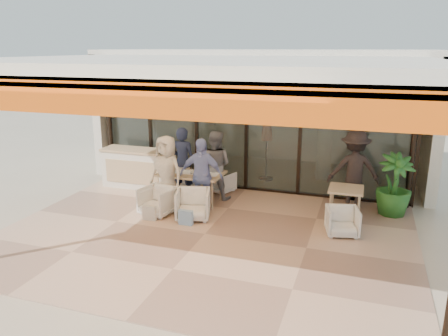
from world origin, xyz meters
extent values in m
plane|color=#C6B293|center=(0.00, 0.00, 0.00)|extent=(70.00, 70.00, 0.00)
cube|color=tan|center=(0.00, 0.00, 0.01)|extent=(8.00, 6.00, 0.01)
cube|color=silver|center=(0.00, 0.00, 3.30)|extent=(8.00, 6.00, 0.20)
cube|color=#F75A0D|center=(0.00, -2.94, 3.02)|extent=(8.00, 0.12, 0.45)
cube|color=orange|center=(0.00, -2.25, 3.14)|extent=(8.00, 1.50, 0.06)
cylinder|color=black|center=(-3.88, 2.88, 1.60)|extent=(0.12, 0.12, 3.20)
cylinder|color=black|center=(3.88, 2.88, 1.60)|extent=(0.12, 0.12, 3.20)
cube|color=#9EADA3|center=(0.00, 3.00, 1.60)|extent=(8.00, 0.03, 3.20)
cube|color=black|center=(0.00, 3.00, 0.04)|extent=(8.00, 0.10, 0.08)
cube|color=black|center=(0.00, 3.00, 3.16)|extent=(8.00, 0.10, 0.08)
cube|color=black|center=(-4.00, 3.00, 1.60)|extent=(0.08, 0.10, 3.20)
cube|color=black|center=(-2.70, 3.00, 1.60)|extent=(0.08, 0.10, 3.20)
cube|color=black|center=(-1.35, 3.00, 1.60)|extent=(0.08, 0.10, 3.20)
cube|color=black|center=(0.00, 3.00, 1.60)|extent=(0.08, 0.10, 3.20)
cube|color=black|center=(1.35, 3.00, 1.60)|extent=(0.08, 0.10, 3.20)
cube|color=black|center=(2.70, 3.00, 1.60)|extent=(0.08, 0.10, 3.20)
cube|color=black|center=(4.00, 3.00, 1.60)|extent=(0.08, 0.10, 3.20)
cube|color=silver|center=(0.00, 6.50, 1.70)|extent=(9.00, 0.25, 3.40)
cube|color=silver|center=(-4.40, 4.75, 1.70)|extent=(0.25, 3.50, 3.40)
cube|color=silver|center=(4.40, 4.75, 1.70)|extent=(0.25, 3.50, 3.40)
cube|color=silver|center=(0.00, 4.75, 3.40)|extent=(9.00, 3.50, 0.25)
cube|color=tan|center=(0.00, 4.75, 0.01)|extent=(8.00, 3.50, 0.02)
cylinder|color=silver|center=(-1.60, 4.60, 1.50)|extent=(0.40, 0.40, 3.00)
cylinder|color=silver|center=(1.80, 4.60, 1.50)|extent=(0.40, 0.40, 3.00)
cylinder|color=black|center=(-1.20, 4.20, 3.00)|extent=(0.03, 0.03, 0.70)
cube|color=black|center=(-1.20, 4.20, 2.55)|extent=(0.30, 0.30, 0.40)
sphere|color=#FFBF72|center=(-1.20, 4.20, 2.55)|extent=(0.18, 0.18, 0.18)
cylinder|color=black|center=(2.30, 4.20, 3.00)|extent=(0.03, 0.03, 0.70)
cube|color=black|center=(2.30, 4.20, 2.55)|extent=(0.30, 0.30, 0.40)
sphere|color=#FFBF72|center=(2.30, 4.20, 2.55)|extent=(0.18, 0.18, 0.18)
cylinder|color=black|center=(0.30, 4.00, 0.05)|extent=(0.40, 0.40, 0.05)
cylinder|color=black|center=(0.30, 4.00, 1.05)|extent=(0.04, 0.04, 2.10)
cone|color=#D95712|center=(0.30, 4.00, 1.70)|extent=(0.32, 0.32, 1.10)
cube|color=silver|center=(-2.76, 2.30, 0.50)|extent=(1.80, 0.60, 1.00)
cube|color=tan|center=(-2.76, 2.30, 1.01)|extent=(1.85, 0.65, 0.06)
cube|color=tan|center=(-2.76, 1.99, 0.50)|extent=(1.50, 0.02, 0.60)
cube|color=tan|center=(-0.96, 1.66, 0.72)|extent=(1.50, 0.90, 0.05)
cube|color=white|center=(-0.96, 1.66, 0.74)|extent=(1.30, 0.35, 0.01)
cylinder|color=tan|center=(-1.58, 1.34, 0.35)|extent=(0.06, 0.06, 0.70)
cylinder|color=tan|center=(-0.34, 1.34, 0.35)|extent=(0.06, 0.06, 0.70)
cylinder|color=tan|center=(-1.58, 1.98, 0.35)|extent=(0.06, 0.06, 0.70)
cylinder|color=tan|center=(-0.34, 1.98, 0.35)|extent=(0.06, 0.06, 0.70)
cylinder|color=white|center=(-1.41, 1.51, 0.81)|extent=(0.06, 0.06, 0.11)
cylinder|color=white|center=(-1.21, 1.86, 0.81)|extent=(0.06, 0.06, 0.11)
cylinder|color=white|center=(-0.91, 1.56, 0.81)|extent=(0.06, 0.06, 0.11)
cylinder|color=white|center=(-0.66, 1.84, 0.81)|extent=(0.06, 0.06, 0.11)
cylinder|color=white|center=(-0.46, 1.46, 0.81)|extent=(0.06, 0.06, 0.11)
cylinder|color=#955115|center=(-1.51, 1.81, 0.83)|extent=(0.07, 0.07, 0.16)
cylinder|color=black|center=(-1.06, 1.94, 0.83)|extent=(0.09, 0.09, 0.17)
cylinder|color=black|center=(-1.06, 1.94, 0.93)|extent=(0.10, 0.10, 0.01)
cylinder|color=white|center=(-1.41, 1.36, 0.76)|extent=(0.22, 0.22, 0.01)
cylinder|color=white|center=(-0.51, 1.36, 0.76)|extent=(0.22, 0.22, 0.01)
cylinder|color=white|center=(-1.41, 1.98, 0.76)|extent=(0.22, 0.22, 0.01)
cylinder|color=white|center=(-0.51, 1.98, 0.76)|extent=(0.22, 0.22, 0.01)
imported|color=white|center=(-1.38, 2.61, 0.33)|extent=(0.79, 0.76, 0.65)
imported|color=white|center=(-0.54, 2.61, 0.30)|extent=(0.73, 0.71, 0.60)
imported|color=white|center=(-1.38, 0.71, 0.35)|extent=(0.79, 0.76, 0.69)
imported|color=white|center=(-0.54, 0.71, 0.36)|extent=(0.86, 0.83, 0.72)
imported|color=#1B243C|center=(-1.38, 2.11, 0.86)|extent=(0.66, 0.46, 1.73)
imported|color=slate|center=(-0.54, 2.11, 0.84)|extent=(0.85, 0.67, 1.69)
imported|color=beige|center=(-1.38, 1.21, 0.84)|extent=(0.92, 0.70, 1.69)
imported|color=#7C89CF|center=(-0.54, 1.21, 0.84)|extent=(1.01, 0.46, 1.68)
cube|color=silver|center=(-1.38, 0.31, 0.17)|extent=(0.30, 0.10, 0.34)
cube|color=#99BFD8|center=(-0.54, 0.31, 0.17)|extent=(0.30, 0.10, 0.34)
cube|color=tan|center=(2.57, 1.61, 0.72)|extent=(0.70, 0.70, 0.05)
cylinder|color=tan|center=(2.29, 1.33, 0.35)|extent=(0.05, 0.05, 0.70)
cylinder|color=tan|center=(2.85, 1.33, 0.35)|extent=(0.05, 0.05, 0.70)
cylinder|color=tan|center=(2.29, 1.89, 0.35)|extent=(0.05, 0.05, 0.70)
cylinder|color=tan|center=(2.85, 1.89, 0.35)|extent=(0.05, 0.05, 0.70)
imported|color=white|center=(2.57, 0.86, 0.31)|extent=(0.72, 0.69, 0.62)
imported|color=black|center=(2.67, 2.54, 0.91)|extent=(1.28, 0.89, 1.82)
imported|color=#1E5919|center=(3.54, 2.31, 0.69)|extent=(1.01, 1.01, 1.39)
camera|label=1|loc=(2.88, -7.44, 3.59)|focal=35.00mm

